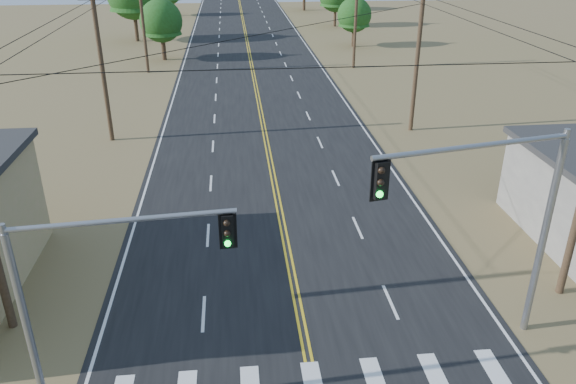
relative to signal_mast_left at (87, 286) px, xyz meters
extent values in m
cube|color=black|center=(6.27, 22.35, -4.44)|extent=(15.00, 200.00, 0.02)
cylinder|color=#4C3826|center=(-4.23, 24.35, 0.55)|extent=(0.30, 0.30, 10.00)
cylinder|color=#4C3826|center=(-4.23, 44.35, 0.55)|extent=(0.30, 0.30, 10.00)
cylinder|color=#4C3826|center=(16.77, 24.35, 0.55)|extent=(0.30, 0.30, 10.00)
cylinder|color=#4C3826|center=(16.77, 44.35, 0.55)|extent=(0.30, 0.30, 10.00)
cylinder|color=gray|center=(-1.73, -0.14, -1.32)|extent=(0.21, 0.21, 6.25)
cylinder|color=gray|center=(-1.73, -0.14, 1.80)|extent=(0.16, 0.16, 0.54)
cylinder|color=gray|center=(1.18, 0.11, 1.89)|extent=(5.83, 0.65, 0.14)
cube|color=black|center=(3.82, 0.34, 1.31)|extent=(0.33, 0.29, 0.98)
sphere|color=black|center=(3.81, 0.18, 1.62)|extent=(0.18, 0.18, 0.18)
sphere|color=black|center=(3.81, 0.18, 1.31)|extent=(0.18, 0.18, 0.18)
sphere|color=#0CE533|center=(3.81, 0.18, 1.00)|extent=(0.18, 0.18, 0.18)
cylinder|color=gray|center=(14.27, 2.35, -0.80)|extent=(0.25, 0.25, 7.29)
cylinder|color=gray|center=(14.27, 2.35, 2.84)|extent=(0.19, 0.19, 0.62)
cylinder|color=gray|center=(11.07, 1.71, 2.95)|extent=(6.44, 1.45, 0.17)
cube|color=black|center=(8.17, 1.12, 2.27)|extent=(0.42, 0.38, 1.15)
sphere|color=black|center=(8.13, 0.94, 2.63)|extent=(0.21, 0.21, 0.21)
sphere|color=black|center=(8.13, 0.94, 2.27)|extent=(0.21, 0.21, 0.21)
sphere|color=#0CE533|center=(8.13, 0.94, 1.91)|extent=(0.21, 0.21, 0.21)
cylinder|color=#3F2D1E|center=(-3.17, 50.25, -3.09)|extent=(0.48, 0.48, 2.73)
cone|color=#1F4A15|center=(-3.17, 50.25, 0.70)|extent=(4.24, 4.24, 4.85)
sphere|color=#1F4A15|center=(-3.17, 50.25, -0.28)|extent=(4.54, 4.54, 4.54)
cylinder|color=#3F2D1E|center=(-7.73, 62.08, -2.53)|extent=(0.47, 0.47, 3.84)
cylinder|color=#3F2D1E|center=(-5.54, 85.16, -3.20)|extent=(0.45, 0.45, 2.50)
cylinder|color=#3F2D1E|center=(19.09, 55.72, -3.23)|extent=(0.39, 0.39, 2.45)
cone|color=#1F4A15|center=(19.09, 55.72, 0.17)|extent=(3.80, 3.80, 4.35)
sphere|color=#1F4A15|center=(19.09, 55.72, -0.71)|extent=(4.08, 4.08, 4.08)
cylinder|color=#3F2D1E|center=(19.63, 71.42, -2.99)|extent=(0.39, 0.39, 2.92)
cylinder|color=#3F2D1E|center=(17.36, 89.55, -2.74)|extent=(0.50, 0.50, 3.42)
camera|label=1|loc=(4.11, -13.03, 8.71)|focal=35.00mm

